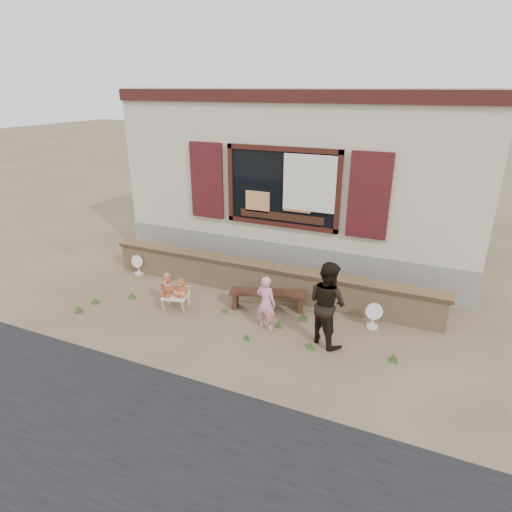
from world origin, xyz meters
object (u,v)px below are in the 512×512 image
at_px(child, 266,303).
at_px(folding_chair, 176,296).
at_px(adult, 327,303).
at_px(bench, 268,296).
at_px(teddy_bear_left, 168,284).
at_px(teddy_bear_right, 182,287).

bearing_deg(child, folding_chair, 8.90).
bearing_deg(child, adult, -171.66).
bearing_deg(folding_chair, child, -13.30).
distance_m(bench, child, 0.75).
height_order(folding_chair, teddy_bear_left, teddy_bear_left).
relative_size(folding_chair, teddy_bear_right, 1.48).
height_order(folding_chair, teddy_bear_right, teddy_bear_right).
relative_size(bench, teddy_bear_right, 3.94).
xyz_separation_m(folding_chair, teddy_bear_right, (0.14, 0.03, 0.21)).
relative_size(bench, adult, 1.02).
height_order(child, adult, adult).
distance_m(bench, adult, 1.55).
bearing_deg(teddy_bear_right, bench, 9.70).
distance_m(folding_chair, teddy_bear_left, 0.28).
relative_size(child, adult, 0.69).
relative_size(teddy_bear_left, adult, 0.29).
height_order(bench, adult, adult).
xyz_separation_m(bench, teddy_bear_left, (-1.78, -0.73, 0.23)).
distance_m(folding_chair, child, 1.89).
bearing_deg(adult, teddy_bear_right, 30.64).
bearing_deg(teddy_bear_left, child, -12.39).
height_order(teddy_bear_left, teddy_bear_right, teddy_bear_left).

